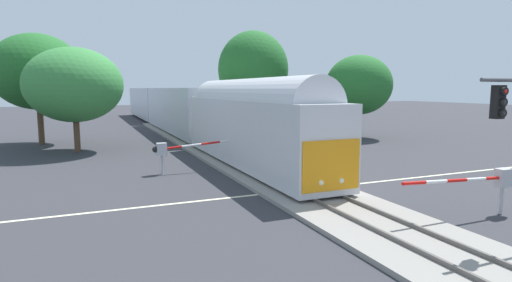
% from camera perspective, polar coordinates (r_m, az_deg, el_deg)
% --- Properties ---
extents(ground_plane, '(220.00, 220.00, 0.00)m').
position_cam_1_polar(ground_plane, '(19.99, 6.06, -6.82)').
color(ground_plane, '#333338').
extents(road_centre_stripe, '(44.00, 0.20, 0.01)m').
position_cam_1_polar(road_centre_stripe, '(19.99, 6.06, -6.81)').
color(road_centre_stripe, beige).
rests_on(road_centre_stripe, ground).
extents(railway_track, '(4.40, 80.00, 0.32)m').
position_cam_1_polar(railway_track, '(19.97, 6.06, -6.56)').
color(railway_track, gray).
rests_on(railway_track, ground).
extents(commuter_train, '(3.04, 65.26, 5.16)m').
position_cam_1_polar(commuter_train, '(45.83, -10.91, 4.51)').
color(commuter_train, silver).
rests_on(commuter_train, railway_track).
extents(crossing_gate_near, '(5.53, 0.40, 1.80)m').
position_cam_1_polar(crossing_gate_near, '(18.11, 30.05, -4.69)').
color(crossing_gate_near, '#B7B7BC').
rests_on(crossing_gate_near, ground).
extents(crossing_gate_far, '(6.38, 0.40, 1.92)m').
position_cam_1_polar(crossing_gate_far, '(24.03, -11.19, -1.02)').
color(crossing_gate_far, '#B7B7BC').
rests_on(crossing_gate_far, ground).
extents(traffic_signal_far_side, '(0.53, 0.38, 5.62)m').
position_cam_1_polar(traffic_signal_far_side, '(30.44, 8.00, 5.16)').
color(traffic_signal_far_side, '#4C4C51').
rests_on(traffic_signal_far_side, ground).
extents(pine_left_background, '(7.56, 7.56, 9.55)m').
position_cam_1_polar(pine_left_background, '(40.31, -28.15, 8.47)').
color(pine_left_background, brown).
rests_on(pine_left_background, ground).
extents(oak_behind_train, '(7.18, 7.18, 7.96)m').
position_cam_1_polar(oak_behind_train, '(34.10, -23.99, 7.13)').
color(oak_behind_train, brown).
rests_on(oak_behind_train, ground).
extents(maple_right_background, '(6.45, 6.45, 8.13)m').
position_cam_1_polar(maple_right_background, '(41.78, 14.12, 7.58)').
color(maple_right_background, '#4C3828').
rests_on(maple_right_background, ground).
extents(elm_centre_background, '(7.37, 7.37, 10.85)m').
position_cam_1_polar(elm_centre_background, '(43.61, -0.39, 9.88)').
color(elm_centre_background, brown).
rests_on(elm_centre_background, ground).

